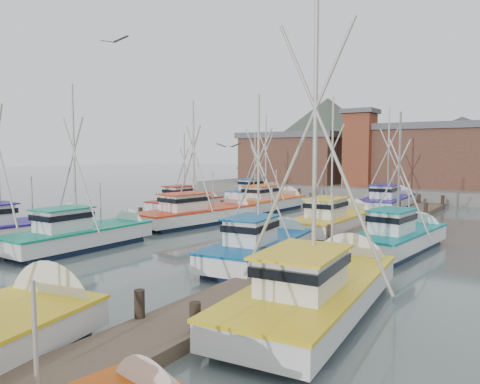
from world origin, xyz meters
The scene contains 21 objects.
ground centered at (0.00, 0.00, 0.00)m, with size 260.00×260.00×0.00m, color #4E5E5C.
dock_left centered at (-7.00, 4.04, 0.21)m, with size 2.30×46.00×1.50m.
dock_right centered at (7.00, 4.04, 0.21)m, with size 2.30×46.00×1.50m.
quay centered at (0.00, 37.00, 0.60)m, with size 44.00×16.00×1.20m, color gray.
shed_left centered at (-11.00, 35.00, 4.34)m, with size 12.72×8.48×6.20m.
shed_center centered at (6.00, 37.00, 4.69)m, with size 14.84×9.54×6.90m.
lookout_tower centered at (-2.00, 33.00, 5.55)m, with size 3.60×3.60×8.50m.
distant_hills centered at (-12.76, 122.59, 0.00)m, with size 175.00×140.00×42.00m.
boat_4 centered at (-4.66, -2.22, 0.68)m, with size 3.64×8.56×9.16m.
boat_5 centered at (4.74, 0.16, 0.68)m, with size 3.37×8.44×8.22m.
boat_6 centered at (-9.49, -3.33, 0.69)m, with size 4.24×9.92×10.38m.
boat_7 centered at (9.61, -4.61, 0.70)m, with size 4.79×9.94×12.06m.
boat_8 centered at (-4.65, 7.66, 0.68)m, with size 4.54×10.09×9.40m.
boat_9 centered at (4.42, 9.75, 0.68)m, with size 3.68×9.00×9.18m.
boat_10 centered at (-9.58, 12.32, 0.68)m, with size 2.94×7.83×7.11m.
boat_11 centered at (9.45, 6.13, 0.68)m, with size 3.38×8.35×7.67m.
boat_12 centered at (-4.19, 16.57, 0.68)m, with size 3.64×9.35×9.00m.
boat_13 centered at (4.10, 23.23, 0.68)m, with size 3.89×9.58×9.64m.
boat_14 centered at (-9.72, 23.84, 0.68)m, with size 3.15×8.09×7.65m.
gull_near centered at (0.29, -4.53, 9.63)m, with size 1.55×0.62×0.24m.
gull_far centered at (3.48, -0.89, 5.34)m, with size 1.54×0.66×0.24m.
Camera 1 is at (15.40, -18.23, 5.09)m, focal length 35.00 mm.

